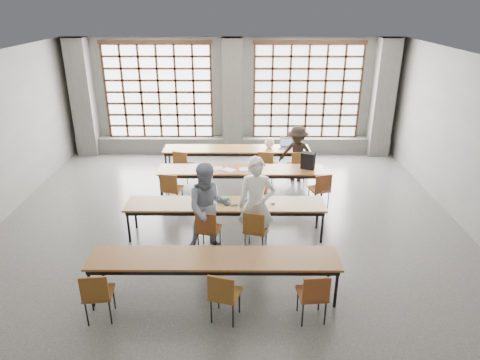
% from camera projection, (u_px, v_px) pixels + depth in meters
% --- Properties ---
extents(floor, '(11.00, 11.00, 0.00)m').
position_uv_depth(floor, '(228.00, 239.00, 8.70)').
color(floor, '#494946').
rests_on(floor, ground).
extents(ceiling, '(11.00, 11.00, 0.00)m').
position_uv_depth(ceiling, '(226.00, 63.00, 7.32)').
color(ceiling, silver).
rests_on(ceiling, floor).
extents(wall_back, '(10.00, 0.00, 10.00)m').
position_uv_depth(wall_back, '(233.00, 97.00, 13.07)').
color(wall_back, '#5F5F5D').
rests_on(wall_back, floor).
extents(column_left, '(0.60, 0.55, 3.50)m').
position_uv_depth(column_left, '(83.00, 98.00, 12.83)').
color(column_left, '#50504D').
rests_on(column_left, floor).
extents(column_mid, '(0.60, 0.55, 3.50)m').
position_uv_depth(column_mid, '(233.00, 98.00, 12.81)').
color(column_mid, '#50504D').
rests_on(column_mid, floor).
extents(column_right, '(0.60, 0.55, 3.50)m').
position_uv_depth(column_right, '(383.00, 99.00, 12.79)').
color(column_right, '#50504D').
rests_on(column_right, floor).
extents(window_left, '(3.32, 0.12, 3.00)m').
position_uv_depth(window_left, '(159.00, 92.00, 12.95)').
color(window_left, white).
rests_on(window_left, wall_back).
extents(window_right, '(3.32, 0.12, 3.00)m').
position_uv_depth(window_right, '(307.00, 92.00, 12.93)').
color(window_right, white).
rests_on(window_right, wall_back).
extents(sill_ledge, '(9.80, 0.35, 0.50)m').
position_uv_depth(sill_ledge, '(233.00, 145.00, 13.47)').
color(sill_ledge, '#50504D').
rests_on(sill_ledge, floor).
extents(desk_row_a, '(4.00, 0.70, 0.73)m').
position_uv_depth(desk_row_a, '(237.00, 150.00, 11.75)').
color(desk_row_a, brown).
rests_on(desk_row_a, floor).
extents(desk_row_b, '(4.00, 0.70, 0.73)m').
position_uv_depth(desk_row_b, '(241.00, 171.00, 10.32)').
color(desk_row_b, brown).
rests_on(desk_row_b, floor).
extents(desk_row_c, '(4.00, 0.70, 0.73)m').
position_uv_depth(desk_row_c, '(226.00, 206.00, 8.60)').
color(desk_row_c, brown).
rests_on(desk_row_c, floor).
extents(desk_row_d, '(4.00, 0.70, 0.73)m').
position_uv_depth(desk_row_d, '(214.00, 261.00, 6.82)').
color(desk_row_d, brown).
rests_on(desk_row_d, floor).
extents(chair_back_left, '(0.53, 0.53, 0.88)m').
position_uv_depth(chair_back_left, '(182.00, 163.00, 11.23)').
color(chair_back_left, brown).
rests_on(chair_back_left, floor).
extents(chair_back_mid, '(0.50, 0.50, 0.88)m').
position_uv_depth(chair_back_mid, '(266.00, 163.00, 11.22)').
color(chair_back_mid, brown).
rests_on(chair_back_mid, floor).
extents(chair_back_right, '(0.48, 0.48, 0.88)m').
position_uv_depth(chair_back_right, '(298.00, 163.00, 11.21)').
color(chair_back_right, brown).
rests_on(chair_back_right, floor).
extents(chair_mid_left, '(0.49, 0.50, 0.88)m').
position_uv_depth(chair_mid_left, '(171.00, 187.00, 9.80)').
color(chair_mid_left, brown).
rests_on(chair_mid_left, floor).
extents(chair_mid_centre, '(0.51, 0.51, 0.88)m').
position_uv_depth(chair_mid_centre, '(258.00, 187.00, 9.80)').
color(chair_mid_centre, brown).
rests_on(chair_mid_centre, floor).
extents(chair_mid_right, '(0.52, 0.52, 0.88)m').
position_uv_depth(chair_mid_right, '(321.00, 187.00, 9.79)').
color(chair_mid_right, brown).
rests_on(chair_mid_right, floor).
extents(chair_front_left, '(0.49, 0.50, 0.88)m').
position_uv_depth(chair_front_left, '(208.00, 227.00, 8.08)').
color(chair_front_left, maroon).
rests_on(chair_front_left, floor).
extents(chair_front_right, '(0.52, 0.52, 0.88)m').
position_uv_depth(chair_front_right, '(255.00, 227.00, 8.08)').
color(chair_front_right, brown).
rests_on(chair_front_right, floor).
extents(chair_near_left, '(0.46, 0.47, 0.88)m').
position_uv_depth(chair_near_left, '(97.00, 292.00, 6.30)').
color(chair_near_left, brown).
rests_on(chair_near_left, floor).
extents(chair_near_mid, '(0.52, 0.52, 0.88)m').
position_uv_depth(chair_near_mid, '(224.00, 292.00, 6.29)').
color(chair_near_mid, brown).
rests_on(chair_near_mid, floor).
extents(chair_near_right, '(0.46, 0.46, 0.88)m').
position_uv_depth(chair_near_right, '(314.00, 293.00, 6.28)').
color(chair_near_right, brown).
rests_on(chair_near_right, floor).
extents(student_male, '(0.70, 0.47, 1.88)m').
position_uv_depth(student_male, '(256.00, 205.00, 8.03)').
color(student_male, white).
rests_on(student_male, floor).
extents(student_female, '(0.96, 0.81, 1.77)m').
position_uv_depth(student_female, '(209.00, 208.00, 8.06)').
color(student_female, navy).
rests_on(student_female, floor).
extents(student_back, '(1.11, 0.89, 1.49)m').
position_uv_depth(student_back, '(297.00, 154.00, 11.25)').
color(student_back, black).
rests_on(student_back, floor).
extents(laptop_front, '(0.43, 0.40, 0.26)m').
position_uv_depth(laptop_front, '(254.00, 198.00, 8.65)').
color(laptop_front, '#B9B9BE').
rests_on(laptop_front, desk_row_c).
extents(laptop_back, '(0.43, 0.38, 0.26)m').
position_uv_depth(laptop_back, '(286.00, 145.00, 11.79)').
color(laptop_back, '#AEAEB3').
rests_on(laptop_back, desk_row_a).
extents(mouse, '(0.11, 0.09, 0.04)m').
position_uv_depth(mouse, '(273.00, 203.00, 8.55)').
color(mouse, silver).
rests_on(mouse, desk_row_c).
extents(green_box, '(0.27, 0.17, 0.09)m').
position_uv_depth(green_box, '(223.00, 199.00, 8.64)').
color(green_box, green).
rests_on(green_box, desk_row_c).
extents(phone, '(0.14, 0.10, 0.01)m').
position_uv_depth(phone, '(234.00, 205.00, 8.48)').
color(phone, black).
rests_on(phone, desk_row_c).
extents(paper_sheet_a, '(0.34, 0.28, 0.00)m').
position_uv_depth(paper_sheet_a, '(217.00, 168.00, 10.35)').
color(paper_sheet_a, silver).
rests_on(paper_sheet_a, desk_row_b).
extents(paper_sheet_b, '(0.36, 0.34, 0.00)m').
position_uv_depth(paper_sheet_b, '(229.00, 170.00, 10.25)').
color(paper_sheet_b, white).
rests_on(paper_sheet_b, desk_row_b).
extents(paper_sheet_c, '(0.33, 0.26, 0.00)m').
position_uv_depth(paper_sheet_c, '(246.00, 169.00, 10.30)').
color(paper_sheet_c, silver).
rests_on(paper_sheet_c, desk_row_b).
extents(backpack, '(0.37, 0.31, 0.40)m').
position_uv_depth(backpack, '(308.00, 161.00, 10.26)').
color(backpack, black).
rests_on(backpack, desk_row_b).
extents(plastic_bag, '(0.32, 0.29, 0.29)m').
position_uv_depth(plastic_bag, '(269.00, 143.00, 11.71)').
color(plastic_bag, white).
rests_on(plastic_bag, desk_row_a).
extents(red_pouch, '(0.22, 0.16, 0.06)m').
position_uv_depth(red_pouch, '(98.00, 290.00, 6.38)').
color(red_pouch, maroon).
rests_on(red_pouch, chair_near_left).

